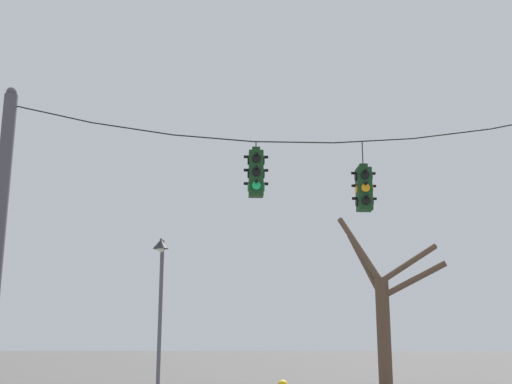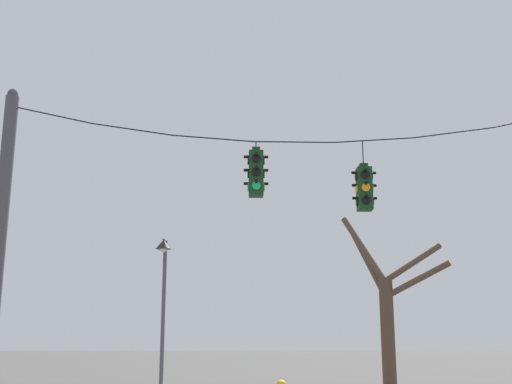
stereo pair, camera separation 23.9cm
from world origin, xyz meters
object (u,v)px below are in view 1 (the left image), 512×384
(traffic_light_near_left_pole, at_px, (256,173))
(bare_tree, at_px, (384,306))
(street_lamp, at_px, (160,277))
(traffic_light_over_intersection, at_px, (364,189))

(traffic_light_near_left_pole, xyz_separation_m, bare_tree, (4.66, 7.05, -2.69))
(traffic_light_near_left_pole, relative_size, bare_tree, 0.23)
(traffic_light_near_left_pole, relative_size, street_lamp, 0.29)
(traffic_light_near_left_pole, height_order, bare_tree, traffic_light_near_left_pole)
(street_lamp, relative_size, bare_tree, 0.78)
(traffic_light_near_left_pole, xyz_separation_m, traffic_light_over_intersection, (2.56, -0.00, -0.35))
(traffic_light_over_intersection, xyz_separation_m, bare_tree, (2.10, 7.05, -2.34))
(traffic_light_near_left_pole, distance_m, street_lamp, 6.06)
(traffic_light_near_left_pole, height_order, street_lamp, traffic_light_near_left_pole)
(traffic_light_near_left_pole, relative_size, traffic_light_over_intersection, 0.79)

